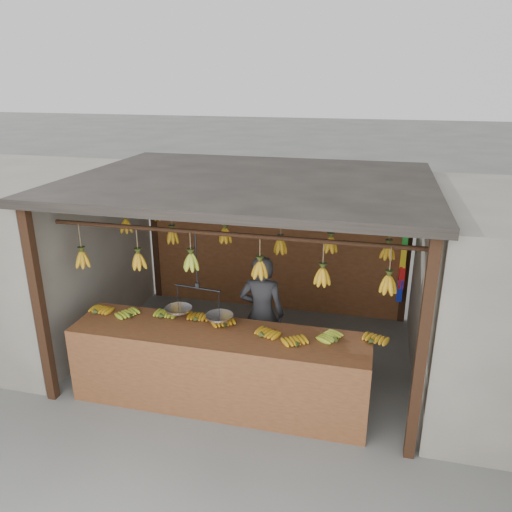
# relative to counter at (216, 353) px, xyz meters

# --- Properties ---
(ground) EXTENTS (80.00, 80.00, 0.00)m
(ground) POSITION_rel_counter_xyz_m (0.08, 1.22, -0.71)
(ground) COLOR #5B5B57
(stall) EXTENTS (4.30, 3.30, 2.40)m
(stall) POSITION_rel_counter_xyz_m (0.08, 1.55, 1.27)
(stall) COLOR black
(stall) RESTS_ON ground
(neighbor_left) EXTENTS (3.00, 3.00, 2.30)m
(neighbor_left) POSITION_rel_counter_xyz_m (-3.52, 1.22, 0.44)
(neighbor_left) COLOR slate
(neighbor_left) RESTS_ON ground
(counter) EXTENTS (3.43, 0.76, 0.96)m
(counter) POSITION_rel_counter_xyz_m (0.00, 0.00, 0.00)
(counter) COLOR brown
(counter) RESTS_ON ground
(hanging_bananas) EXTENTS (3.59, 2.24, 0.39)m
(hanging_bananas) POSITION_rel_counter_xyz_m (0.07, 1.23, 0.92)
(hanging_bananas) COLOR #B68013
(hanging_bananas) RESTS_ON ground
(balance_scale) EXTENTS (0.80, 0.36, 0.96)m
(balance_scale) POSITION_rel_counter_xyz_m (-0.27, 0.22, 0.40)
(balance_scale) COLOR black
(balance_scale) RESTS_ON ground
(vendor) EXTENTS (0.59, 0.41, 1.54)m
(vendor) POSITION_rel_counter_xyz_m (0.30, 0.90, 0.07)
(vendor) COLOR #262628
(vendor) RESTS_ON ground
(bag_bundles) EXTENTS (0.08, 0.26, 1.15)m
(bag_bundles) POSITION_rel_counter_xyz_m (2.02, 2.57, 0.28)
(bag_bundles) COLOR #199926
(bag_bundles) RESTS_ON ground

